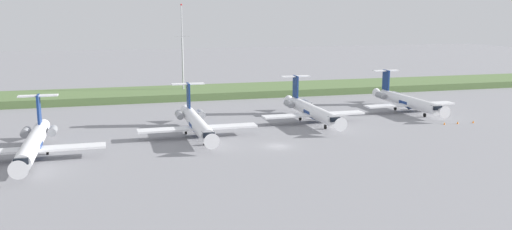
{
  "coord_description": "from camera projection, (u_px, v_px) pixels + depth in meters",
  "views": [
    {
      "loc": [
        -28.46,
        -88.33,
        23.25
      ],
      "look_at": [
        0.0,
        14.77,
        3.0
      ],
      "focal_mm": 37.48,
      "sensor_mm": 36.0,
      "label": 1
    }
  ],
  "objects": [
    {
      "name": "regional_jet_second",
      "position": [
        197.0,
        123.0,
        103.32
      ],
      "size": [
        22.81,
        31.0,
        9.0
      ],
      "color": "white",
      "rests_on": "ground"
    },
    {
      "name": "ground_plane",
      "position": [
        239.0,
        116.0,
        123.84
      ],
      "size": [
        500.0,
        500.0,
        0.0
      ],
      "primitive_type": "plane",
      "color": "gray"
    },
    {
      "name": "safety_cone_mid_marker",
      "position": [
        458.0,
        123.0,
        114.89
      ],
      "size": [
        0.44,
        0.44,
        0.55
      ],
      "primitive_type": "cone",
      "color": "orange",
      "rests_on": "ground"
    },
    {
      "name": "safety_cone_front_marker",
      "position": [
        444.0,
        123.0,
        114.02
      ],
      "size": [
        0.44,
        0.44,
        0.55
      ],
      "primitive_type": "cone",
      "color": "orange",
      "rests_on": "ground"
    },
    {
      "name": "regional_jet_third",
      "position": [
        311.0,
        110.0,
        116.86
      ],
      "size": [
        22.81,
        31.0,
        9.0
      ],
      "color": "white",
      "rests_on": "ground"
    },
    {
      "name": "regional_jet_nearest",
      "position": [
        33.0,
        143.0,
        87.06
      ],
      "size": [
        22.81,
        31.0,
        9.0
      ],
      "color": "white",
      "rests_on": "ground"
    },
    {
      "name": "antenna_mast",
      "position": [
        183.0,
        58.0,
        152.51
      ],
      "size": [
        4.4,
        0.5,
        26.09
      ],
      "color": "#B2B2B7",
      "rests_on": "ground"
    },
    {
      "name": "regional_jet_fourth",
      "position": [
        406.0,
        101.0,
        129.59
      ],
      "size": [
        22.81,
        31.0,
        9.0
      ],
      "color": "white",
      "rests_on": "ground"
    },
    {
      "name": "grass_berm",
      "position": [
        211.0,
        92.0,
        155.5
      ],
      "size": [
        320.0,
        20.0,
        2.0
      ],
      "primitive_type": "cube",
      "color": "#597542",
      "rests_on": "ground"
    },
    {
      "name": "safety_cone_rear_marker",
      "position": [
        473.0,
        122.0,
        115.72
      ],
      "size": [
        0.44,
        0.44,
        0.55
      ],
      "primitive_type": "cone",
      "color": "orange",
      "rests_on": "ground"
    }
  ]
}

